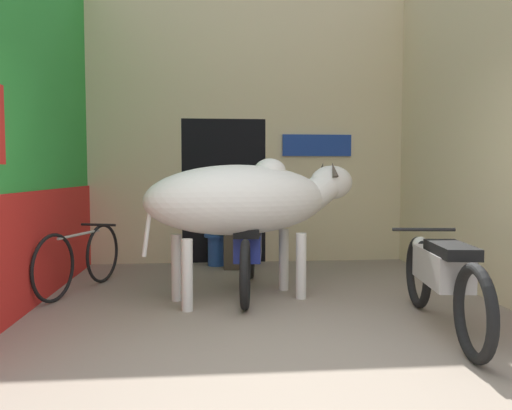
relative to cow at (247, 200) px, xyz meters
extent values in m
plane|color=gray|center=(0.18, -2.07, -1.04)|extent=(30.00, 30.00, 0.00)
cube|color=green|center=(-2.21, 0.05, 0.99)|extent=(0.18, 4.23, 4.06)
cube|color=red|center=(-2.11, 0.05, -0.47)|extent=(0.03, 4.23, 1.14)
cube|color=beige|center=(0.18, 2.25, 2.04)|extent=(4.61, 0.18, 1.96)
cube|color=beige|center=(-1.46, 2.25, 0.01)|extent=(1.33, 0.18, 2.10)
cube|color=beige|center=(1.46, 2.25, 0.01)|extent=(2.06, 0.18, 2.10)
cube|color=black|center=(-0.18, 2.61, 0.01)|extent=(1.22, 0.90, 2.10)
cube|color=navy|center=(1.19, 2.14, 0.69)|extent=(1.02, 0.03, 0.32)
cube|color=beige|center=(2.58, 0.05, 0.99)|extent=(0.18, 4.23, 4.06)
ellipsoid|color=silver|center=(-0.09, -0.03, 0.00)|extent=(2.11, 1.31, 0.72)
ellipsoid|color=silver|center=(0.24, 0.08, 0.30)|extent=(0.42, 0.39, 0.27)
cylinder|color=silver|center=(0.78, 0.24, 0.06)|extent=(0.56, 0.47, 0.48)
ellipsoid|color=silver|center=(0.96, 0.30, 0.17)|extent=(0.58, 0.46, 0.38)
cylinder|color=silver|center=(-0.98, -0.31, -0.22)|extent=(0.14, 0.08, 0.62)
cylinder|color=silver|center=(0.43, 0.35, -0.69)|extent=(0.11, 0.11, 0.69)
cylinder|color=silver|center=(0.56, -0.04, -0.69)|extent=(0.11, 0.11, 0.69)
cylinder|color=silver|center=(-0.73, -0.01, -0.69)|extent=(0.11, 0.11, 0.69)
cylinder|color=silver|center=(-0.61, -0.41, -0.69)|extent=(0.11, 0.11, 0.69)
cone|color=#473D33|center=(0.87, 0.41, 0.31)|extent=(0.11, 0.15, 0.19)
cone|color=#473D33|center=(0.95, 0.16, 0.31)|extent=(0.11, 0.15, 0.19)
torus|color=black|center=(1.43, -1.89, -0.69)|extent=(0.18, 0.70, 0.69)
torus|color=black|center=(1.63, -0.49, -0.69)|extent=(0.18, 0.70, 0.69)
cube|color=#9E9993|center=(1.53, -1.19, -0.51)|extent=(0.39, 0.81, 0.28)
cube|color=black|center=(1.50, -1.40, -0.33)|extent=(0.35, 0.65, 0.09)
cylinder|color=black|center=(1.61, -0.64, -0.25)|extent=(0.58, 0.11, 0.03)
sphere|color=silver|center=(1.63, -0.55, -0.41)|extent=(0.15, 0.15, 0.15)
torus|color=black|center=(-0.05, -0.41, -0.70)|extent=(0.16, 0.69, 0.68)
torus|color=black|center=(0.12, 1.01, -0.70)|extent=(0.16, 0.69, 0.68)
cube|color=navy|center=(0.03, 0.30, -0.52)|extent=(0.37, 0.82, 0.28)
cube|color=black|center=(0.01, 0.08, -0.34)|extent=(0.33, 0.66, 0.09)
cylinder|color=black|center=(0.10, 0.85, -0.26)|extent=(0.58, 0.10, 0.03)
sphere|color=silver|center=(0.11, 0.95, -0.42)|extent=(0.15, 0.15, 0.15)
torus|color=black|center=(-1.97, 0.04, -0.68)|extent=(0.25, 0.68, 0.71)
torus|color=black|center=(-1.67, 0.95, -0.68)|extent=(0.25, 0.68, 0.71)
cylinder|color=#B7B2A8|center=(-1.82, 0.49, -0.40)|extent=(0.27, 0.76, 0.03)
cylinder|color=black|center=(-1.70, 0.87, -0.33)|extent=(0.43, 0.17, 0.03)
cube|color=brown|center=(-0.05, 1.60, -0.81)|extent=(0.31, 0.14, 0.45)
cube|color=brown|center=(-0.05, 1.69, -0.54)|extent=(0.31, 0.32, 0.11)
cube|color=maroon|center=(-0.05, 1.76, -0.31)|extent=(0.45, 0.20, 0.46)
sphere|color=tan|center=(-0.05, 1.76, 0.02)|extent=(0.20, 0.20, 0.20)
cylinder|color=#2856B2|center=(-0.30, 1.92, -0.83)|extent=(0.25, 0.25, 0.41)
cylinder|color=#2856B2|center=(-0.30, 1.92, -0.61)|extent=(0.35, 0.35, 0.04)
camera|label=1|loc=(-0.39, -5.13, 0.27)|focal=35.00mm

